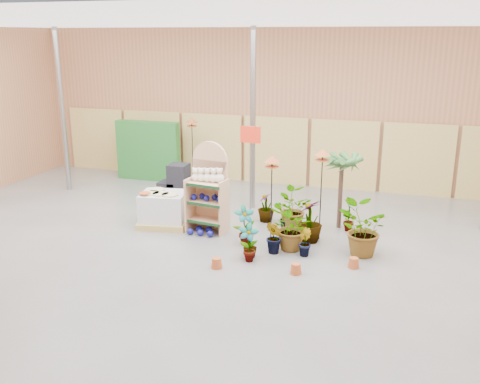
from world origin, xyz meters
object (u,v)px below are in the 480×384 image
object	(u,v)px
display_shelf	(209,191)
potted_plant_2	(291,228)
bird_table_front	(272,162)
pallet_stack	(164,209)

from	to	relation	value
display_shelf	potted_plant_2	distance (m)	2.18
bird_table_front	potted_plant_2	world-z (taller)	bird_table_front
pallet_stack	bird_table_front	bearing A→B (deg)	-10.36
pallet_stack	potted_plant_2	xyz separation A→B (m)	(3.15, -0.59, 0.09)
display_shelf	bird_table_front	world-z (taller)	display_shelf
potted_plant_2	pallet_stack	bearing A→B (deg)	169.34
bird_table_front	potted_plant_2	distance (m)	1.47
display_shelf	bird_table_front	size ratio (longest dim) A/B	1.10
display_shelf	potted_plant_2	xyz separation A→B (m)	(2.03, -0.65, -0.45)
pallet_stack	bird_table_front	distance (m)	2.90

